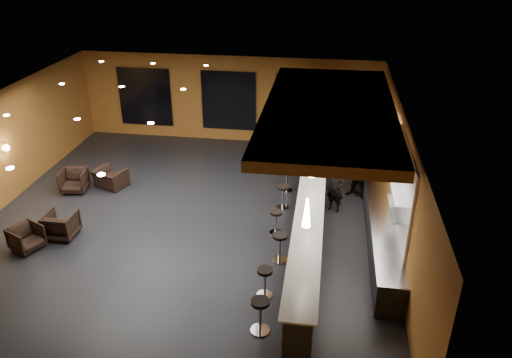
# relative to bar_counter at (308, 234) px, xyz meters

# --- Properties ---
(floor) EXTENTS (12.00, 13.00, 0.10)m
(floor) POSITION_rel_bar_counter_xyz_m (-3.65, 1.00, -0.55)
(floor) COLOR black
(floor) RESTS_ON ground
(ceiling) EXTENTS (12.00, 13.00, 0.10)m
(ceiling) POSITION_rel_bar_counter_xyz_m (-3.65, 1.00, 3.05)
(ceiling) COLOR black
(wall_back) EXTENTS (12.00, 0.10, 3.50)m
(wall_back) POSITION_rel_bar_counter_xyz_m (-3.65, 7.55, 1.25)
(wall_back) COLOR #9E6023
(wall_back) RESTS_ON floor
(wall_front) EXTENTS (12.00, 0.10, 3.50)m
(wall_front) POSITION_rel_bar_counter_xyz_m (-3.65, -5.55, 1.25)
(wall_front) COLOR #9E6023
(wall_front) RESTS_ON floor
(wall_right) EXTENTS (0.10, 13.00, 3.50)m
(wall_right) POSITION_rel_bar_counter_xyz_m (2.40, 1.00, 1.25)
(wall_right) COLOR #9E6023
(wall_right) RESTS_ON floor
(wood_soffit) EXTENTS (3.60, 8.00, 0.28)m
(wood_soffit) POSITION_rel_bar_counter_xyz_m (0.35, 2.00, 2.86)
(wood_soffit) COLOR #9A5E2D
(wood_soffit) RESTS_ON ceiling
(window_left) EXTENTS (2.20, 0.06, 2.40)m
(window_left) POSITION_rel_bar_counter_xyz_m (-7.15, 7.44, 1.20)
(window_left) COLOR black
(window_left) RESTS_ON wall_back
(window_center) EXTENTS (2.20, 0.06, 2.40)m
(window_center) POSITION_rel_bar_counter_xyz_m (-3.65, 7.44, 1.20)
(window_center) COLOR black
(window_center) RESTS_ON wall_back
(window_right) EXTENTS (2.20, 0.06, 2.40)m
(window_right) POSITION_rel_bar_counter_xyz_m (-0.65, 7.44, 1.20)
(window_right) COLOR black
(window_right) RESTS_ON wall_back
(tile_backsplash) EXTENTS (0.06, 3.20, 2.40)m
(tile_backsplash) POSITION_rel_bar_counter_xyz_m (2.31, 0.00, 1.50)
(tile_backsplash) COLOR white
(tile_backsplash) RESTS_ON wall_right
(bar_counter) EXTENTS (0.60, 8.00, 1.00)m
(bar_counter) POSITION_rel_bar_counter_xyz_m (0.00, 0.00, 0.00)
(bar_counter) COLOR black
(bar_counter) RESTS_ON floor
(bar_top) EXTENTS (0.78, 8.10, 0.05)m
(bar_top) POSITION_rel_bar_counter_xyz_m (0.00, 0.00, 0.52)
(bar_top) COLOR beige
(bar_top) RESTS_ON bar_counter
(prep_counter) EXTENTS (0.70, 6.00, 0.86)m
(prep_counter) POSITION_rel_bar_counter_xyz_m (2.00, 0.50, -0.07)
(prep_counter) COLOR black
(prep_counter) RESTS_ON floor
(prep_top) EXTENTS (0.72, 6.00, 0.03)m
(prep_top) POSITION_rel_bar_counter_xyz_m (2.00, 0.50, 0.39)
(prep_top) COLOR silver
(prep_top) RESTS_ON prep_counter
(wall_shelf_lower) EXTENTS (0.30, 1.50, 0.03)m
(wall_shelf_lower) POSITION_rel_bar_counter_xyz_m (2.17, -0.20, 1.10)
(wall_shelf_lower) COLOR silver
(wall_shelf_lower) RESTS_ON wall_right
(wall_shelf_upper) EXTENTS (0.30, 1.50, 0.03)m
(wall_shelf_upper) POSITION_rel_bar_counter_xyz_m (2.17, -0.20, 1.55)
(wall_shelf_upper) COLOR silver
(wall_shelf_upper) RESTS_ON wall_right
(column) EXTENTS (0.60, 0.60, 3.50)m
(column) POSITION_rel_bar_counter_xyz_m (0.00, 4.60, 1.25)
(column) COLOR olive
(column) RESTS_ON floor
(wall_sconce) EXTENTS (0.22, 0.22, 0.22)m
(wall_sconce) POSITION_rel_bar_counter_xyz_m (-9.53, 1.50, 1.30)
(wall_sconce) COLOR #FFE5B2
(wall_sconce) RESTS_ON wall_left
(pendant_0) EXTENTS (0.20, 0.20, 0.70)m
(pendant_0) POSITION_rel_bar_counter_xyz_m (0.00, -2.00, 1.85)
(pendant_0) COLOR white
(pendant_0) RESTS_ON wood_soffit
(pendant_1) EXTENTS (0.20, 0.20, 0.70)m
(pendant_1) POSITION_rel_bar_counter_xyz_m (0.00, 0.50, 1.85)
(pendant_1) COLOR white
(pendant_1) RESTS_ON wood_soffit
(pendant_2) EXTENTS (0.20, 0.20, 0.70)m
(pendant_2) POSITION_rel_bar_counter_xyz_m (0.00, 3.00, 1.85)
(pendant_2) COLOR white
(pendant_2) RESTS_ON wood_soffit
(staff_a) EXTENTS (0.66, 0.57, 1.53)m
(staff_a) POSITION_rel_bar_counter_xyz_m (0.71, 2.25, 0.26)
(staff_a) COLOR black
(staff_a) RESTS_ON floor
(staff_b) EXTENTS (1.01, 0.91, 1.69)m
(staff_b) POSITION_rel_bar_counter_xyz_m (1.46, 3.19, 0.35)
(staff_b) COLOR black
(staff_b) RESTS_ON floor
(staff_c) EXTENTS (0.86, 0.65, 1.57)m
(staff_c) POSITION_rel_bar_counter_xyz_m (1.60, 3.46, 0.28)
(staff_c) COLOR black
(staff_c) RESTS_ON floor
(armchair_a) EXTENTS (1.01, 1.00, 0.70)m
(armchair_a) POSITION_rel_bar_counter_xyz_m (-7.62, -1.09, -0.15)
(armchair_a) COLOR black
(armchair_a) RESTS_ON floor
(armchair_b) EXTENTS (0.82, 0.84, 0.77)m
(armchair_b) POSITION_rel_bar_counter_xyz_m (-6.97, -0.37, -0.12)
(armchair_b) COLOR black
(armchair_b) RESTS_ON floor
(armchair_c) EXTENTS (0.94, 0.96, 0.77)m
(armchair_c) POSITION_rel_bar_counter_xyz_m (-7.91, 2.28, -0.12)
(armchair_c) COLOR black
(armchair_c) RESTS_ON floor
(armchair_d) EXTENTS (1.25, 1.17, 0.65)m
(armchair_d) POSITION_rel_bar_counter_xyz_m (-6.84, 2.74, -0.17)
(armchair_d) COLOR black
(armchair_d) RESTS_ON floor
(bar_stool_0) EXTENTS (0.43, 0.43, 0.85)m
(bar_stool_0) POSITION_rel_bar_counter_xyz_m (-0.85, -3.27, 0.04)
(bar_stool_0) COLOR silver
(bar_stool_0) RESTS_ON floor
(bar_stool_1) EXTENTS (0.39, 0.39, 0.78)m
(bar_stool_1) POSITION_rel_bar_counter_xyz_m (-0.90, -2.09, -0.00)
(bar_stool_1) COLOR silver
(bar_stool_1) RESTS_ON floor
(bar_stool_2) EXTENTS (0.41, 0.41, 0.81)m
(bar_stool_2) POSITION_rel_bar_counter_xyz_m (-0.70, -0.62, 0.02)
(bar_stool_2) COLOR silver
(bar_stool_2) RESTS_ON floor
(bar_stool_3) EXTENTS (0.37, 0.37, 0.73)m
(bar_stool_3) POSITION_rel_bar_counter_xyz_m (-0.95, 0.69, -0.04)
(bar_stool_3) COLOR silver
(bar_stool_3) RESTS_ON floor
(bar_stool_4) EXTENTS (0.39, 0.39, 0.77)m
(bar_stool_4) POSITION_rel_bar_counter_xyz_m (-0.90, 2.18, -0.01)
(bar_stool_4) COLOR silver
(bar_stool_4) RESTS_ON floor
(bar_stool_5) EXTENTS (0.39, 0.39, 0.77)m
(bar_stool_5) POSITION_rel_bar_counter_xyz_m (-0.88, 3.34, -0.01)
(bar_stool_5) COLOR silver
(bar_stool_5) RESTS_ON floor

